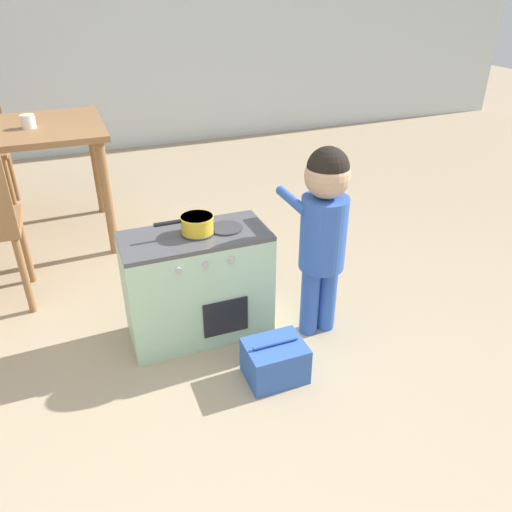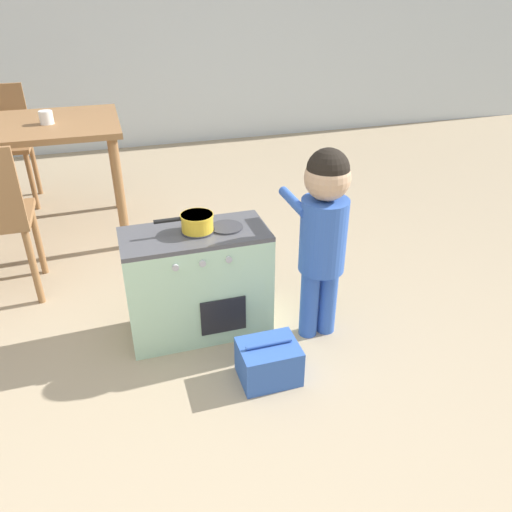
# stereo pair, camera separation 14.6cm
# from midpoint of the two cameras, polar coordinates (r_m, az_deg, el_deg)

# --- Properties ---
(wall_back) EXTENTS (10.00, 0.06, 2.60)m
(wall_back) POSITION_cam_midpoint_polar(r_m,az_deg,el_deg) (5.11, -18.39, 25.70)
(wall_back) COLOR silver
(wall_back) RESTS_ON ground_plane
(play_kitchen) EXTENTS (0.65, 0.32, 0.53)m
(play_kitchen) POSITION_cam_midpoint_polar(r_m,az_deg,el_deg) (2.32, -4.90, -3.06)
(play_kitchen) COLOR #B2DBB7
(play_kitchen) RESTS_ON ground_plane
(toy_pot) EXTENTS (0.26, 0.14, 0.08)m
(toy_pot) POSITION_cam_midpoint_polar(r_m,az_deg,el_deg) (2.17, -4.91, 3.95)
(toy_pot) COLOR yellow
(toy_pot) RESTS_ON play_kitchen
(child_figure) EXTENTS (0.23, 0.37, 0.91)m
(child_figure) POSITION_cam_midpoint_polar(r_m,az_deg,el_deg) (2.17, 9.66, 3.70)
(child_figure) COLOR #335BB7
(child_figure) RESTS_ON ground_plane
(toy_basket) EXTENTS (0.25, 0.20, 0.19)m
(toy_basket) POSITION_cam_midpoint_polar(r_m,az_deg,el_deg) (2.14, 3.45, -12.00)
(toy_basket) COLOR #335BB2
(toy_basket) RESTS_ON ground_plane
(dining_table) EXTENTS (1.27, 0.79, 0.74)m
(dining_table) POSITION_cam_midpoint_polar(r_m,az_deg,el_deg) (3.37, -25.03, 11.91)
(dining_table) COLOR olive
(dining_table) RESTS_ON ground_plane
(dining_chair_far) EXTENTS (0.37, 0.37, 0.84)m
(dining_chair_far) POSITION_cam_midpoint_polar(r_m,az_deg,el_deg) (4.10, -25.97, 11.70)
(dining_chair_far) COLOR olive
(dining_chair_far) RESTS_ON ground_plane
(cup_on_table) EXTENTS (0.08, 0.08, 0.08)m
(cup_on_table) POSITION_cam_midpoint_polar(r_m,az_deg,el_deg) (3.26, -21.66, 14.50)
(cup_on_table) COLOR white
(cup_on_table) RESTS_ON dining_table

